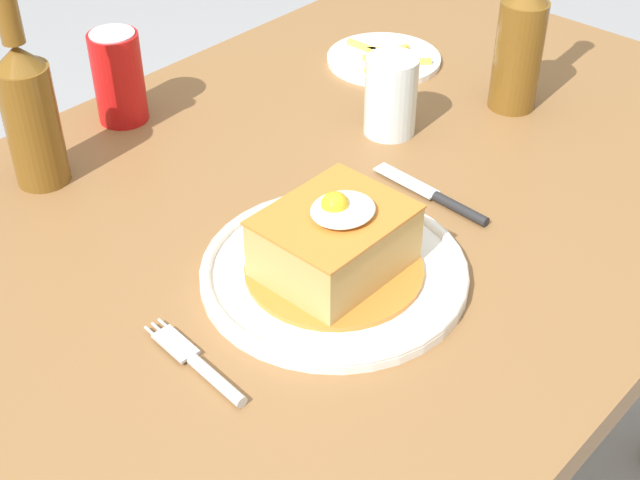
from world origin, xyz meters
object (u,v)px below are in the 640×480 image
object	(u,v)px
beer_bottle_amber_far	(29,107)
drinking_glass	(391,101)
soda_can	(118,77)
side_plate_fries	(384,59)
beer_bottle_amber	(520,39)
main_plate	(334,271)
knife	(444,201)
fork	(203,368)

from	to	relation	value
beer_bottle_amber_far	drinking_glass	size ratio (longest dim) A/B	2.53
soda_can	side_plate_fries	distance (m)	0.40
side_plate_fries	drinking_glass	bearing A→B (deg)	-139.21
soda_can	side_plate_fries	world-z (taller)	soda_can
beer_bottle_amber	side_plate_fries	bearing A→B (deg)	93.84
beer_bottle_amber_far	drinking_glass	xyz separation A→B (m)	(0.37, -0.24, -0.05)
main_plate	knife	bearing A→B (deg)	-2.14
main_plate	drinking_glass	size ratio (longest dim) A/B	2.68
beer_bottle_amber	knife	bearing A→B (deg)	-164.24
knife	beer_bottle_amber_far	world-z (taller)	beer_bottle_amber_far
soda_can	beer_bottle_amber	world-z (taller)	beer_bottle_amber
soda_can	beer_bottle_amber_far	bearing A→B (deg)	-163.63
fork	side_plate_fries	distance (m)	0.67
beer_bottle_amber_far	beer_bottle_amber	bearing A→B (deg)	-30.72
knife	side_plate_fries	world-z (taller)	side_plate_fries
beer_bottle_amber	fork	bearing A→B (deg)	-173.99
fork	soda_can	distance (m)	0.50
soda_can	drinking_glass	bearing A→B (deg)	-53.04
knife	soda_can	size ratio (longest dim) A/B	1.34
beer_bottle_amber	main_plate	bearing A→B (deg)	-171.63
soda_can	drinking_glass	size ratio (longest dim) A/B	1.18
main_plate	beer_bottle_amber_far	bearing A→B (deg)	104.24
beer_bottle_amber	side_plate_fries	xyz separation A→B (m)	(-0.01, 0.21, -0.09)
beer_bottle_amber_far	side_plate_fries	xyz separation A→B (m)	(0.52, -0.11, -0.09)
drinking_glass	fork	bearing A→B (deg)	-162.22
main_plate	fork	distance (m)	0.18
soda_can	drinking_glass	xyz separation A→B (m)	(0.21, -0.28, -0.02)
drinking_glass	side_plate_fries	xyz separation A→B (m)	(0.15, 0.13, -0.04)
fork	beer_bottle_amber	size ratio (longest dim) A/B	0.53
beer_bottle_amber_far	side_plate_fries	distance (m)	0.54
main_plate	soda_can	bearing A→B (deg)	82.10
knife	drinking_glass	distance (m)	0.18
knife	beer_bottle_amber_far	bearing A→B (deg)	125.94
beer_bottle_amber	drinking_glass	bearing A→B (deg)	153.99
knife	drinking_glass	size ratio (longest dim) A/B	1.58
fork	side_plate_fries	xyz separation A→B (m)	(0.61, 0.28, -0.00)
side_plate_fries	fork	bearing A→B (deg)	-155.50
soda_can	beer_bottle_amber_far	size ratio (longest dim) A/B	0.47
soda_can	drinking_glass	distance (m)	0.36
main_plate	beer_bottle_amber	size ratio (longest dim) A/B	1.06
knife	soda_can	xyz separation A→B (m)	(-0.13, 0.44, 0.06)
fork	drinking_glass	distance (m)	0.48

